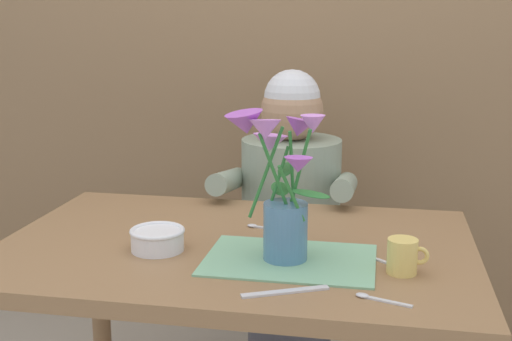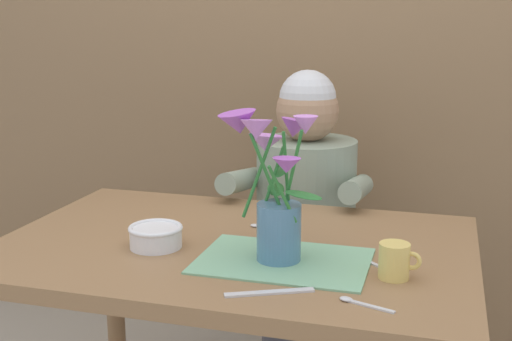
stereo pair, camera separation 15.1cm
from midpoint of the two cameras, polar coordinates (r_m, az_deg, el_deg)
name	(u,v)px [view 1 (the left image)]	position (r m, az deg, el deg)	size (l,w,h in m)	color
wood_panel_backdrop	(294,31)	(2.63, 1.60, 11.91)	(4.00, 0.10, 2.50)	brown
dining_table	(236,278)	(1.73, -4.26, -9.29)	(1.20, 0.80, 0.74)	olive
seated_person	(290,235)	(2.31, 1.10, -5.58)	(0.45, 0.47, 1.14)	#4C4C56
striped_placemat	(290,260)	(1.57, 0.16, -7.75)	(0.40, 0.28, 0.01)	#7AB289
flower_vase	(280,186)	(1.52, -0.73, -1.37)	(0.26, 0.25, 0.36)	teal
ceramic_bowl	(158,238)	(1.66, -11.09, -5.81)	(0.14, 0.14, 0.06)	white
dinner_knife	(285,292)	(1.40, -0.60, -10.46)	(0.19, 0.02, 0.01)	silver
tea_cup	(403,256)	(1.51, 9.75, -7.33)	(0.09, 0.07, 0.08)	#E5C666
spoon_0	(383,261)	(1.58, 8.19, -7.77)	(0.10, 0.09, 0.01)	silver
spoon_1	(261,227)	(1.81, -1.97, -4.92)	(0.12, 0.04, 0.01)	silver
spoon_2	(374,298)	(1.38, 7.03, -10.92)	(0.12, 0.05, 0.01)	silver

